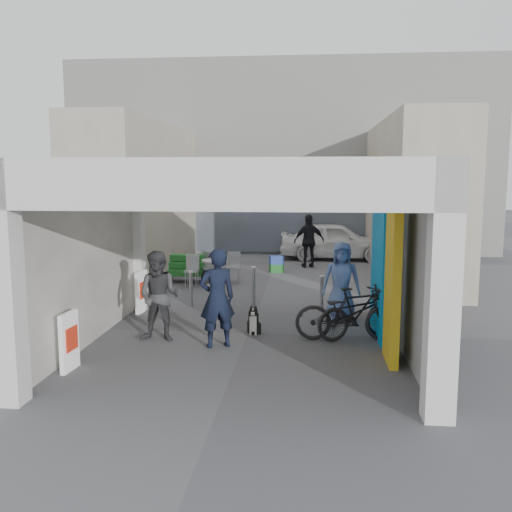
# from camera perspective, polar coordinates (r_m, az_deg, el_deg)

# --- Properties ---
(ground) EXTENTS (90.00, 90.00, 0.00)m
(ground) POSITION_cam_1_polar(r_m,az_deg,el_deg) (12.02, -0.78, -7.70)
(ground) COLOR #535358
(ground) RESTS_ON ground
(arcade_canopy) EXTENTS (6.40, 6.45, 6.40)m
(arcade_canopy) POSITION_cam_1_polar(r_m,az_deg,el_deg) (10.75, 1.58, 2.91)
(arcade_canopy) COLOR silver
(arcade_canopy) RESTS_ON ground
(far_building) EXTENTS (18.00, 4.08, 8.00)m
(far_building) POSITION_cam_1_polar(r_m,az_deg,el_deg) (25.54, 2.64, 9.68)
(far_building) COLOR silver
(far_building) RESTS_ON ground
(plaza_bldg_left) EXTENTS (2.00, 9.00, 5.00)m
(plaza_bldg_left) POSITION_cam_1_polar(r_m,az_deg,el_deg) (19.87, -11.47, 5.70)
(plaza_bldg_left) COLOR #B3AB94
(plaza_bldg_left) RESTS_ON ground
(plaza_bldg_right) EXTENTS (2.00, 9.00, 5.00)m
(plaza_bldg_right) POSITION_cam_1_polar(r_m,az_deg,el_deg) (19.29, 15.17, 5.51)
(plaza_bldg_right) COLOR #B3AB94
(plaza_bldg_right) RESTS_ON ground
(bollard_left) EXTENTS (0.09, 0.09, 0.88)m
(bollard_left) POSITION_cam_1_polar(r_m,az_deg,el_deg) (14.43, -6.52, -3.28)
(bollard_left) COLOR gray
(bollard_left) RESTS_ON ground
(bollard_center) EXTENTS (0.09, 0.09, 0.99)m
(bollard_center) POSITION_cam_1_polar(r_m,az_deg,el_deg) (14.37, -0.24, -3.07)
(bollard_center) COLOR gray
(bollard_center) RESTS_ON ground
(bollard_right) EXTENTS (0.09, 0.09, 0.83)m
(bollard_right) POSITION_cam_1_polar(r_m,az_deg,el_deg) (14.06, 6.60, -3.69)
(bollard_right) COLOR gray
(bollard_right) RESTS_ON ground
(advert_board_near) EXTENTS (0.14, 0.55, 1.00)m
(advert_board_near) POSITION_cam_1_polar(r_m,az_deg,el_deg) (10.17, -18.16, -8.09)
(advert_board_near) COLOR silver
(advert_board_near) RESTS_ON ground
(advert_board_far) EXTENTS (0.16, 0.56, 1.00)m
(advert_board_far) POSITION_cam_1_polar(r_m,az_deg,el_deg) (13.95, -11.37, -3.51)
(advert_board_far) COLOR silver
(advert_board_far) RESTS_ON ground
(cafe_set) EXTENTS (1.54, 1.24, 0.93)m
(cafe_set) POSITION_cam_1_polar(r_m,az_deg,el_deg) (17.35, -4.49, -1.71)
(cafe_set) COLOR #A3A3A8
(cafe_set) RESTS_ON ground
(produce_stand) EXTENTS (1.26, 0.68, 0.83)m
(produce_stand) POSITION_cam_1_polar(r_m,az_deg,el_deg) (17.77, -6.96, -1.51)
(produce_stand) COLOR black
(produce_stand) RESTS_ON ground
(crate_stack) EXTENTS (0.52, 0.45, 0.56)m
(crate_stack) POSITION_cam_1_polar(r_m,az_deg,el_deg) (19.39, 2.06, -0.80)
(crate_stack) COLOR #195A1A
(crate_stack) RESTS_ON ground
(border_collie) EXTENTS (0.23, 0.45, 0.62)m
(border_collie) POSITION_cam_1_polar(r_m,az_deg,el_deg) (11.90, -0.24, -6.65)
(border_collie) COLOR black
(border_collie) RESTS_ON ground
(man_with_dog) EXTENTS (0.82, 0.70, 1.91)m
(man_with_dog) POSITION_cam_1_polar(r_m,az_deg,el_deg) (10.89, -3.91, -4.22)
(man_with_dog) COLOR black
(man_with_dog) RESTS_ON ground
(man_back_turned) EXTENTS (0.92, 0.74, 1.80)m
(man_back_turned) POSITION_cam_1_polar(r_m,az_deg,el_deg) (11.43, -9.62, -4.01)
(man_back_turned) COLOR #38383A
(man_back_turned) RESTS_ON ground
(man_elderly) EXTENTS (0.88, 0.58, 1.78)m
(man_elderly) POSITION_cam_1_polar(r_m,az_deg,el_deg) (13.13, 8.51, -2.45)
(man_elderly) COLOR #5C75B3
(man_elderly) RESTS_ON ground
(man_crates) EXTENTS (1.20, 0.76, 1.89)m
(man_crates) POSITION_cam_1_polar(r_m,az_deg,el_deg) (20.39, 5.34, 1.50)
(man_crates) COLOR black
(man_crates) RESTS_ON ground
(bicycle_front) EXTENTS (2.12, 0.81, 1.10)m
(bicycle_front) POSITION_cam_1_polar(r_m,az_deg,el_deg) (11.52, 9.19, -5.69)
(bicycle_front) COLOR black
(bicycle_front) RESTS_ON ground
(bicycle_rear) EXTENTS (1.82, 1.24, 1.07)m
(bicycle_rear) POSITION_cam_1_polar(r_m,az_deg,el_deg) (11.64, 10.13, -5.63)
(bicycle_rear) COLOR black
(bicycle_rear) RESTS_ON ground
(white_van) EXTENTS (4.33, 1.82, 1.46)m
(white_van) POSITION_cam_1_polar(r_m,az_deg,el_deg) (22.52, 7.93, 1.53)
(white_van) COLOR white
(white_van) RESTS_ON ground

